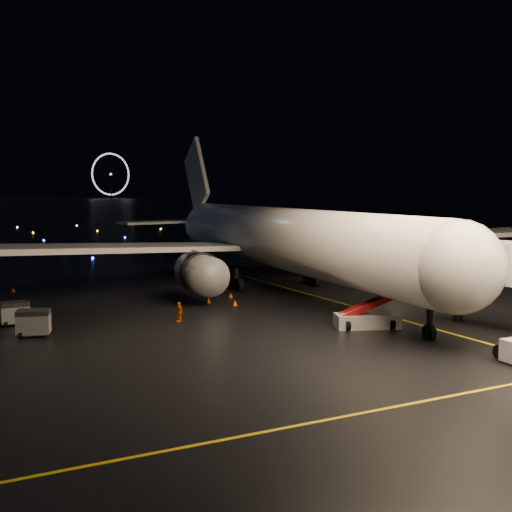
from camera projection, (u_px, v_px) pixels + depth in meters
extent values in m
cube|color=yellow|center=(337.00, 302.00, 58.75)|extent=(0.25, 80.00, 0.02)
cube|color=yellow|center=(336.00, 418.00, 28.92)|extent=(60.00, 0.25, 0.02)
imported|color=orange|center=(179.00, 312.00, 50.04)|extent=(0.56, 0.98, 1.57)
cone|color=#F84D02|center=(235.00, 303.00, 56.97)|extent=(0.57, 0.57, 0.51)
cone|color=#F84D02|center=(231.00, 295.00, 61.25)|extent=(0.50, 0.50, 0.48)
cone|color=#F84D02|center=(208.00, 300.00, 58.34)|extent=(0.55, 0.55, 0.53)
cone|color=#F84D02|center=(13.00, 289.00, 64.75)|extent=(0.57, 0.57, 0.53)
cube|color=gray|center=(34.00, 323.00, 44.96)|extent=(2.56, 2.11, 1.89)
cube|color=gray|center=(15.00, 313.00, 48.79)|extent=(2.10, 1.49, 1.76)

